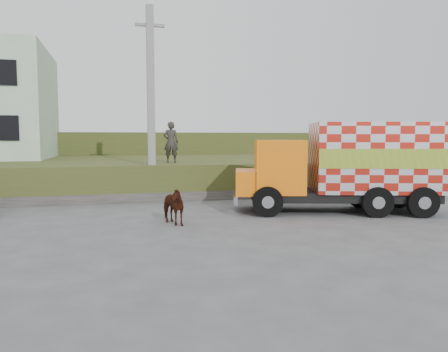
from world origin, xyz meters
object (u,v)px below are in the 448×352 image
object	(u,v)px
utility_pole	(151,103)
cow	(171,206)
pedestrian	(171,142)
cargo_truck	(347,166)

from	to	relation	value
utility_pole	cow	size ratio (longest dim) A/B	5.91
pedestrian	cargo_truck	bearing A→B (deg)	144.77
cow	pedestrian	xyz separation A→B (m)	(0.89, 6.80, 1.86)
cow	pedestrian	world-z (taller)	pedestrian
pedestrian	utility_pole	bearing A→B (deg)	70.09
cargo_truck	utility_pole	bearing A→B (deg)	160.97
utility_pole	cow	bearing A→B (deg)	-88.76
cargo_truck	pedestrian	bearing A→B (deg)	147.84
cow	cargo_truck	bearing A→B (deg)	-14.11
utility_pole	cargo_truck	size ratio (longest dim) A/B	1.08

